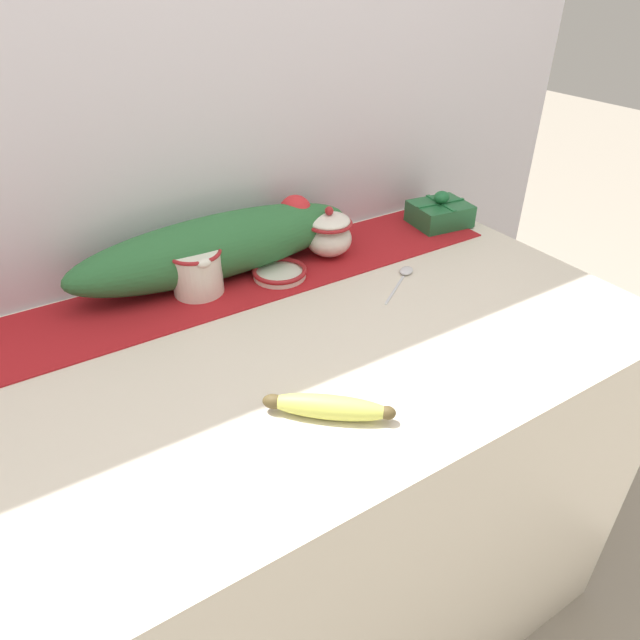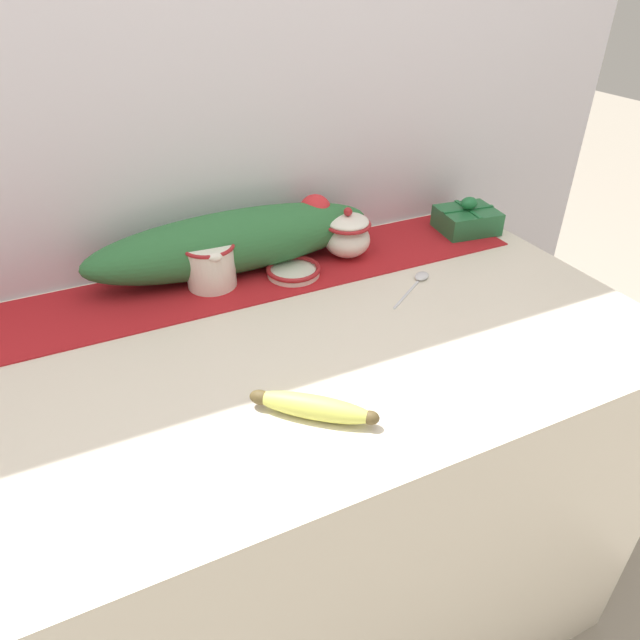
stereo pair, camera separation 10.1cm
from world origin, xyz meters
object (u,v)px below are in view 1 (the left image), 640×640
banana (328,407)px  gift_box (440,213)px  small_dish (280,272)px  cream_pitcher (196,270)px  sugar_bowl (329,234)px  spoon (405,273)px

banana → gift_box: (0.64, 0.45, 0.01)m
small_dish → banana: 0.45m
cream_pitcher → sugar_bowl: 0.32m
cream_pitcher → small_dish: cream_pitcher is taller
cream_pitcher → gift_box: size_ratio=0.83×
gift_box → cream_pitcher: bearing=179.5°
cream_pitcher → spoon: cream_pitcher is taller
sugar_bowl → spoon: bearing=-61.9°
sugar_bowl → banana: 0.55m
sugar_bowl → small_dish: sugar_bowl is taller
cream_pitcher → gift_box: cream_pitcher is taller
small_dish → banana: (-0.15, -0.42, 0.01)m
sugar_bowl → gift_box: sugar_bowl is taller
cream_pitcher → banana: bearing=-87.3°
banana → cream_pitcher: bearing=92.7°
sugar_bowl → spoon: (0.09, -0.17, -0.05)m
gift_box → banana: bearing=-144.6°
spoon → gift_box: gift_box is taller
cream_pitcher → gift_box: 0.66m
sugar_bowl → cream_pitcher: bearing=179.8°
sugar_bowl → small_dish: 0.16m
banana → gift_box: 0.78m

